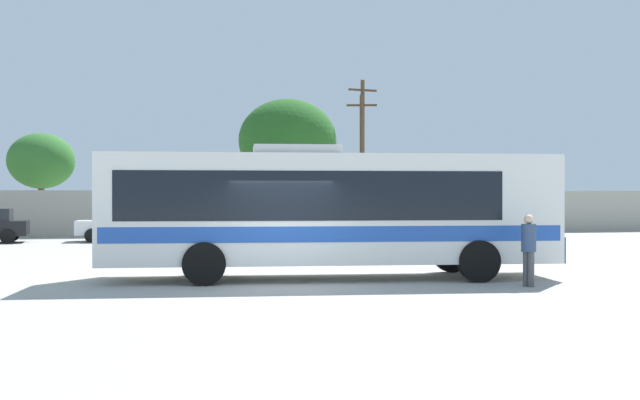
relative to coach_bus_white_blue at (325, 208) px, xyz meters
name	(u,v)px	position (x,y,z in m)	size (l,w,h in m)	color
ground_plane	(239,254)	(-1.32, 8.43, -1.83)	(300.00, 300.00, 0.00)	#A3A099
perimeter_wall	(213,213)	(-1.32, 21.55, -0.63)	(80.00, 0.30, 2.39)	#9E998C
coach_bus_white_blue	(325,208)	(0.00, 0.00, 0.00)	(11.74, 3.75, 3.42)	white
attendant_by_bus_door	(529,246)	(4.31, -2.70, -0.87)	(0.43, 0.43, 1.70)	#4C4C51
parked_car_second_white	(123,224)	(-5.78, 17.55, -1.03)	(4.06, 2.00, 1.51)	silver
parked_car_third_black	(254,223)	(0.35, 17.49, -1.03)	(4.40, 2.12, 1.52)	black
utility_pole_near	(362,160)	(7.68, 24.58, 2.39)	(1.77, 0.60, 8.08)	#4C3823
utility_pole_far	(363,152)	(7.80, 24.81, 2.86)	(1.80, 0.39, 9.01)	#4C3823
roadside_tree_midleft	(41,161)	(-10.37, 24.62, 2.17)	(3.57, 3.57, 5.53)	brown
roadside_tree_midright	(288,141)	(3.18, 24.31, 3.46)	(5.66, 5.66, 7.70)	brown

